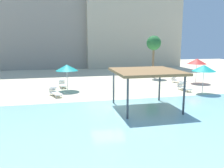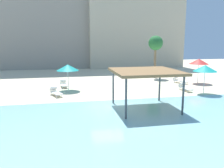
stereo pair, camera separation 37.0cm
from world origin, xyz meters
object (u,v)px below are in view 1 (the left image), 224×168
at_px(beach_umbrella_red_3, 197,61).
at_px(beach_umbrella_teal_0, 67,68).
at_px(lounge_chair_1, 178,80).
at_px(palm_tree_1, 154,44).
at_px(lounge_chair_2, 62,84).
at_px(shade_pavilion, 146,72).
at_px(lounge_chair_0, 184,87).
at_px(lounge_chair_3, 55,92).
at_px(beach_umbrella_teal_1, 204,68).

bearing_deg(beach_umbrella_red_3, beach_umbrella_teal_0, -175.83).
bearing_deg(lounge_chair_1, beach_umbrella_red_3, 52.80).
distance_m(beach_umbrella_teal_0, palm_tree_1, 13.05).
bearing_deg(lounge_chair_2, beach_umbrella_red_3, 81.48).
bearing_deg(beach_umbrella_teal_0, beach_umbrella_red_3, 4.17).
xyz_separation_m(shade_pavilion, lounge_chair_0, (6.03, 5.25, -2.33)).
distance_m(shade_pavilion, lounge_chair_2, 11.33).
bearing_deg(lounge_chair_3, shade_pavilion, 27.34).
height_order(lounge_chair_3, palm_tree_1, palm_tree_1).
relative_size(beach_umbrella_red_3, lounge_chair_0, 1.48).
bearing_deg(beach_umbrella_teal_1, lounge_chair_2, 155.54).
xyz_separation_m(beach_umbrella_red_3, lounge_chair_1, (-2.07, 0.43, -2.20)).
height_order(beach_umbrella_teal_0, beach_umbrella_teal_1, beach_umbrella_teal_1).
relative_size(beach_umbrella_teal_1, lounge_chair_2, 1.38).
xyz_separation_m(shade_pavilion, beach_umbrella_teal_1, (7.07, 3.64, -0.27)).
height_order(lounge_chair_0, lounge_chair_2, same).
height_order(beach_umbrella_teal_0, lounge_chair_1, beach_umbrella_teal_0).
relative_size(shade_pavilion, lounge_chair_3, 2.29).
relative_size(lounge_chair_3, palm_tree_1, 0.36).
relative_size(lounge_chair_2, palm_tree_1, 0.35).
xyz_separation_m(lounge_chair_3, palm_tree_1, (12.64, 7.91, 4.17)).
height_order(beach_umbrella_teal_0, lounge_chair_0, beach_umbrella_teal_0).
relative_size(lounge_chair_0, lounge_chair_1, 0.98).
relative_size(shade_pavilion, lounge_chair_2, 2.34).
bearing_deg(lounge_chair_2, lounge_chair_3, -16.17).
distance_m(shade_pavilion, beach_umbrella_teal_1, 7.95).
bearing_deg(lounge_chair_2, lounge_chair_1, 82.91).
height_order(shade_pavilion, beach_umbrella_teal_0, shade_pavilion).
distance_m(beach_umbrella_red_3, lounge_chair_3, 16.55).
relative_size(beach_umbrella_teal_0, beach_umbrella_teal_1, 0.96).
distance_m(shade_pavilion, beach_umbrella_red_3, 13.02).
bearing_deg(lounge_chair_1, lounge_chair_2, -116.75).
xyz_separation_m(lounge_chair_0, palm_tree_1, (0.14, 8.27, 4.17)).
bearing_deg(lounge_chair_2, beach_umbrella_teal_0, 8.73).
height_order(beach_umbrella_teal_1, lounge_chair_0, beach_umbrella_teal_1).
xyz_separation_m(beach_umbrella_teal_0, palm_tree_1, (11.47, 5.83, 2.21)).
bearing_deg(beach_umbrella_red_3, lounge_chair_0, -135.51).
height_order(beach_umbrella_teal_0, lounge_chair_3, beach_umbrella_teal_0).
height_order(lounge_chair_0, lounge_chair_3, same).
xyz_separation_m(beach_umbrella_teal_1, lounge_chair_3, (-13.53, 1.96, -2.06)).
height_order(lounge_chair_0, lounge_chair_1, same).
distance_m(beach_umbrella_red_3, lounge_chair_2, 15.56).
distance_m(lounge_chair_0, lounge_chair_2, 12.53).
bearing_deg(lounge_chair_3, beach_umbrella_teal_1, 59.98).
distance_m(beach_umbrella_teal_0, lounge_chair_3, 3.09).
xyz_separation_m(lounge_chair_2, lounge_chair_3, (-0.70, -3.87, 0.00)).
relative_size(lounge_chair_1, lounge_chair_3, 0.99).
height_order(shade_pavilion, palm_tree_1, palm_tree_1).
height_order(beach_umbrella_teal_0, lounge_chair_2, beach_umbrella_teal_0).
height_order(lounge_chair_2, palm_tree_1, palm_tree_1).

